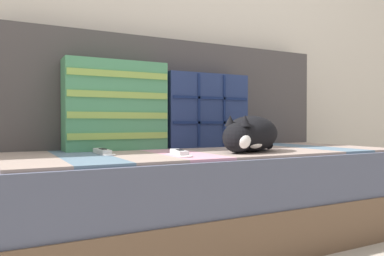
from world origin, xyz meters
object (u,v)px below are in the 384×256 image
Objects in this scene: couch at (207,195)px; game_remote_far at (180,153)px; game_remote_near at (103,152)px; throw_pillow_quilted at (205,111)px; sleeping_cat at (249,134)px; throw_pillow_striped at (116,106)px.

couch is 0.36m from game_remote_far.
game_remote_near is (-0.47, 0.01, 0.21)m from couch.
game_remote_far is at bearing -131.20° from throw_pillow_quilted.
couch is 0.44m from throw_pillow_quilted.
sleeping_cat is at bearing -64.58° from couch.
sleeping_cat reaches higher than game_remote_far.
throw_pillow_quilted reaches higher than sleeping_cat.
throw_pillow_quilted is 0.97× the size of throw_pillow_striped.
sleeping_cat is 1.81× the size of game_remote_near.
sleeping_cat reaches higher than couch.
throw_pillow_striped is 2.28× the size of game_remote_near.
game_remote_near is 0.31m from game_remote_far.
couch is at bearing 38.56° from game_remote_far.
game_remote_near is at bearing -120.30° from throw_pillow_striped.
game_remote_far reaches higher than couch.
sleeping_cat is 0.32m from game_remote_far.
sleeping_cat is (0.46, -0.38, -0.13)m from throw_pillow_striped.
throw_pillow_quilted is 0.40m from sleeping_cat.
game_remote_far is (0.25, -0.18, 0.00)m from game_remote_near.
throw_pillow_quilted is at bearing 17.73° from game_remote_near.
game_remote_near is (-0.11, -0.18, -0.19)m from throw_pillow_striped.
throw_pillow_quilted is 2.07× the size of game_remote_far.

